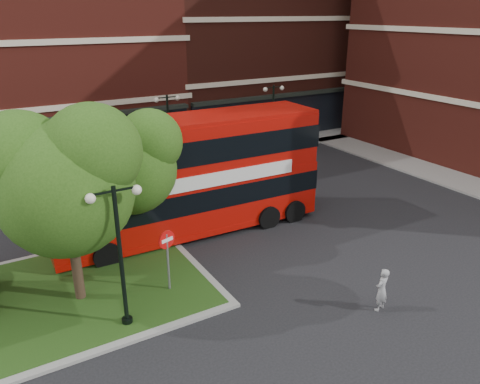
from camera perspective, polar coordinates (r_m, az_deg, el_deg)
ground at (r=18.50m, az=3.39°, el=-11.04°), size 120.00×120.00×0.00m
pavement_far at (r=32.24m, az=-13.06°, el=2.98°), size 44.00×3.00×0.12m
terrace_far_right at (r=43.44m, az=1.40°, el=18.78°), size 18.00×12.00×16.00m
traffic_island at (r=18.71m, az=-23.69°, el=-12.37°), size 12.60×7.60×0.15m
tree_island_west at (r=16.45m, az=-21.09°, el=1.81°), size 5.40×4.71×7.21m
tree_island_east at (r=19.56m, az=-13.56°, el=3.92°), size 4.46×3.90×6.29m
lamp_island at (r=15.25m, az=-14.42°, el=-6.98°), size 1.72×0.36×5.00m
lamp_far_left at (r=30.30m, az=-8.69°, el=7.57°), size 1.72×0.36×5.00m
lamp_far_right at (r=33.99m, az=4.04°, el=9.25°), size 1.72×0.36×5.00m
bus at (r=21.41m, az=-6.42°, el=2.85°), size 12.67×3.20×4.81m
woman at (r=17.33m, az=16.89°, el=-11.32°), size 0.67×0.52×1.62m
car_silver at (r=29.10m, az=-22.48°, el=1.10°), size 3.83×1.63×1.29m
car_white at (r=32.56m, az=-7.85°, el=4.68°), size 4.21×1.51×1.38m
no_entry_sign at (r=17.25m, az=-8.87°, el=-6.88°), size 0.68×0.27×2.54m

